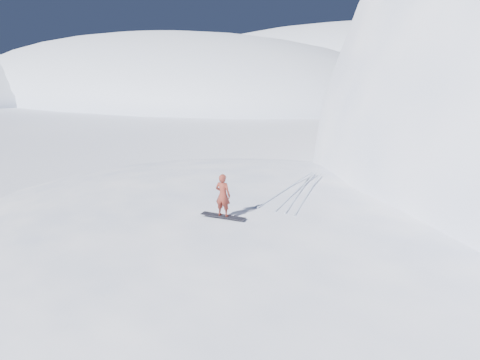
# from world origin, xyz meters

# --- Properties ---
(ground) EXTENTS (400.00, 400.00, 0.00)m
(ground) POSITION_xyz_m (0.00, 0.00, 0.00)
(ground) COLOR white
(ground) RESTS_ON ground
(near_ridge) EXTENTS (36.00, 28.00, 4.80)m
(near_ridge) POSITION_xyz_m (1.00, 3.00, 0.00)
(near_ridge) COLOR white
(near_ridge) RESTS_ON ground
(far_ridge_a) EXTENTS (120.00, 70.00, 28.00)m
(far_ridge_a) POSITION_xyz_m (-70.00, 60.00, 0.00)
(far_ridge_a) COLOR white
(far_ridge_a) RESTS_ON ground
(far_ridge_c) EXTENTS (140.00, 90.00, 36.00)m
(far_ridge_c) POSITION_xyz_m (-40.00, 110.00, 0.00)
(far_ridge_c) COLOR white
(far_ridge_c) RESTS_ON ground
(wind_bumps) EXTENTS (16.00, 14.40, 1.00)m
(wind_bumps) POSITION_xyz_m (-0.56, 2.12, 0.00)
(wind_bumps) COLOR white
(wind_bumps) RESTS_ON ground
(snowboard) EXTENTS (1.68, 0.64, 0.03)m
(snowboard) POSITION_xyz_m (-1.20, 0.06, 2.41)
(snowboard) COLOR black
(snowboard) RESTS_ON near_ridge
(snowboarder) EXTENTS (0.61, 0.47, 1.51)m
(snowboarder) POSITION_xyz_m (-1.20, 0.06, 3.18)
(snowboarder) COLOR maroon
(snowboarder) RESTS_ON snowboard
(vapor_plume) EXTENTS (8.52, 6.82, 5.96)m
(vapor_plume) POSITION_xyz_m (-53.36, 37.01, 0.00)
(vapor_plume) COLOR white
(vapor_plume) RESTS_ON ground
(board_tracks) EXTENTS (2.36, 5.96, 0.04)m
(board_tracks) POSITION_xyz_m (-0.62, 4.49, 2.42)
(board_tracks) COLOR silver
(board_tracks) RESTS_ON ground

